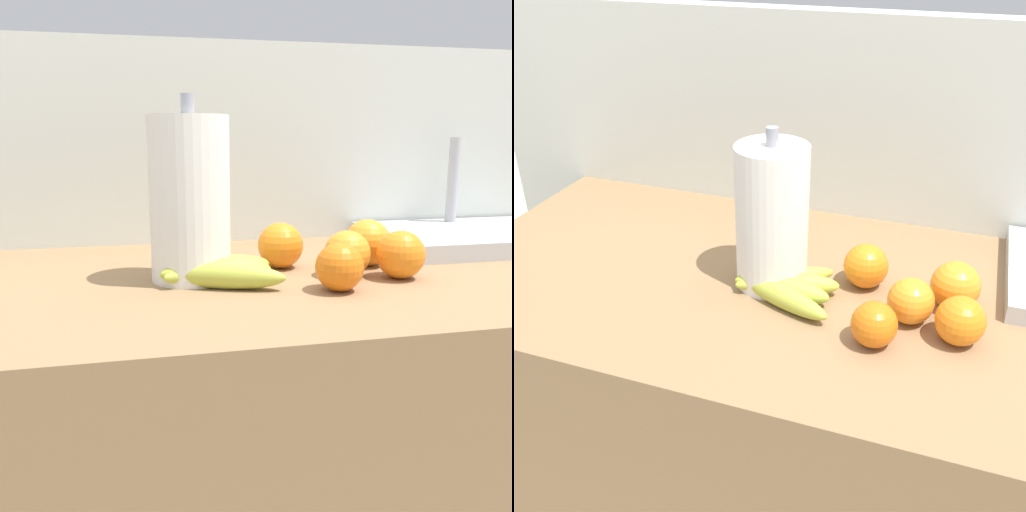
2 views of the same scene
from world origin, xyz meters
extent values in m
cube|color=olive|center=(0.00, 0.00, 0.45)|extent=(1.69, 0.61, 0.90)
cube|color=silver|center=(0.00, 0.33, 0.65)|extent=(2.09, 0.06, 1.30)
ellipsoid|color=#B3BD3F|center=(-0.22, -0.06, 0.92)|extent=(0.19, 0.11, 0.04)
ellipsoid|color=#A8C63F|center=(-0.22, -0.04, 0.92)|extent=(0.17, 0.05, 0.04)
ellipsoid|color=#B2BE3F|center=(-0.22, -0.03, 0.92)|extent=(0.18, 0.08, 0.04)
ellipsoid|color=#B0BD3F|center=(-0.23, -0.01, 0.91)|extent=(0.16, 0.12, 0.03)
sphere|color=orange|center=(-0.06, -0.11, 0.93)|extent=(0.07, 0.07, 0.07)
sphere|color=orange|center=(-0.01, -0.04, 0.93)|extent=(0.07, 0.07, 0.07)
sphere|color=orange|center=(0.06, -0.07, 0.93)|extent=(0.07, 0.07, 0.07)
sphere|color=orange|center=(0.05, 0.03, 0.94)|extent=(0.08, 0.08, 0.08)
sphere|color=orange|center=(-0.10, 0.04, 0.93)|extent=(0.08, 0.08, 0.08)
cylinder|color=white|center=(-0.25, 0.00, 1.02)|extent=(0.12, 0.12, 0.25)
cylinder|color=gray|center=(-0.25, 0.00, 1.03)|extent=(0.02, 0.02, 0.28)
cube|color=#B7BABF|center=(0.35, 0.15, 0.91)|extent=(0.43, 0.29, 0.03)
cylinder|color=#B2B2B7|center=(0.35, 0.25, 1.02)|extent=(0.02, 0.02, 0.18)
camera|label=1|loc=(-0.34, -0.83, 1.11)|focal=38.91mm
camera|label=2|loc=(0.04, -0.83, 1.45)|focal=41.98mm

